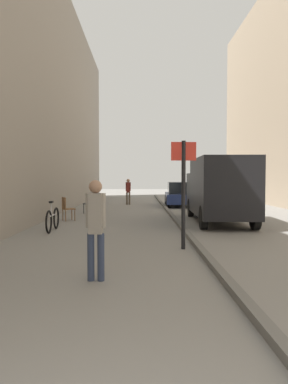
{
  "coord_description": "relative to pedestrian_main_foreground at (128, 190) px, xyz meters",
  "views": [
    {
      "loc": [
        0.18,
        -1.02,
        1.72
      ],
      "look_at": [
        0.33,
        13.13,
        1.15
      ],
      "focal_mm": 33.34,
      "sensor_mm": 36.0,
      "label": 1
    }
  ],
  "objects": [
    {
      "name": "ground_plane",
      "position": [
        0.58,
        -9.6,
        -0.95
      ],
      "size": [
        80.0,
        80.0,
        0.0
      ],
      "primitive_type": "plane",
      "color": "gray"
    },
    {
      "name": "building_facade_left",
      "position": [
        -4.18,
        -9.6,
        4.79
      ],
      "size": [
        2.31,
        40.0,
        11.47
      ],
      "primitive_type": "cube",
      "color": "gray",
      "rests_on": "ground_plane"
    },
    {
      "name": "kerb_strip",
      "position": [
        2.16,
        -9.6,
        -0.89
      ],
      "size": [
        0.16,
        40.0,
        0.12
      ],
      "primitive_type": "cube",
      "color": "#615F5B",
      "rests_on": "ground_plane"
    },
    {
      "name": "pedestrian_main_foreground",
      "position": [
        0.0,
        0.0,
        0.0
      ],
      "size": [
        0.32,
        0.22,
        1.64
      ],
      "rotation": [
        0.0,
        0.0,
        2.96
      ],
      "color": "brown",
      "rests_on": "ground_plane"
    },
    {
      "name": "pedestrian_mid_block",
      "position": [
        0.01,
        -16.72,
        0.02
      ],
      "size": [
        0.33,
        0.22,
        1.68
      ],
      "rotation": [
        0.0,
        0.0,
        3.11
      ],
      "color": "#2D3851",
      "rests_on": "ground_plane"
    },
    {
      "name": "delivery_van",
      "position": [
        3.77,
        -9.0,
        0.35
      ],
      "size": [
        2.1,
        5.65,
        2.43
      ],
      "rotation": [
        0.0,
        0.0,
        -0.04
      ],
      "color": "black",
      "rests_on": "ground_plane"
    },
    {
      "name": "parked_car",
      "position": [
        3.22,
        -1.08,
        -0.23
      ],
      "size": [
        1.99,
        4.28,
        1.45
      ],
      "rotation": [
        0.0,
        0.0,
        -0.04
      ],
      "color": "navy",
      "rests_on": "ground_plane"
    },
    {
      "name": "street_sign_post",
      "position": [
        1.79,
        -14.11,
        0.6
      ],
      "size": [
        0.6,
        0.1,
        2.6
      ],
      "rotation": [
        0.0,
        0.0,
        3.18
      ],
      "color": "black",
      "rests_on": "ground_plane"
    },
    {
      "name": "bicycle_leaning",
      "position": [
        -2.06,
        -11.17,
        -0.57
      ],
      "size": [
        0.1,
        1.77,
        0.98
      ],
      "rotation": [
        0.0,
        0.0,
        0.02
      ],
      "color": "black",
      "rests_on": "ground_plane"
    },
    {
      "name": "cafe_chair_near_window",
      "position": [
        -1.63,
        -5.52,
        -0.4
      ],
      "size": [
        0.6,
        0.6,
        0.94
      ],
      "rotation": [
        0.0,
        0.0,
        2.6
      ],
      "color": "black",
      "rests_on": "ground_plane"
    },
    {
      "name": "cafe_chair_by_doorway",
      "position": [
        -2.18,
        -8.43,
        -0.4
      ],
      "size": [
        0.6,
        0.6,
        0.94
      ],
      "rotation": [
        0.0,
        0.0,
        5.21
      ],
      "color": "brown",
      "rests_on": "ground_plane"
    }
  ]
}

